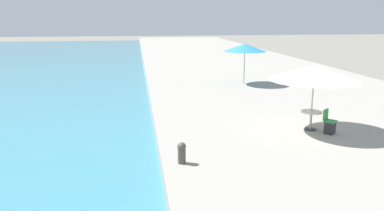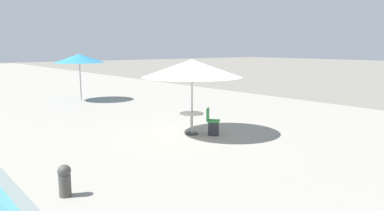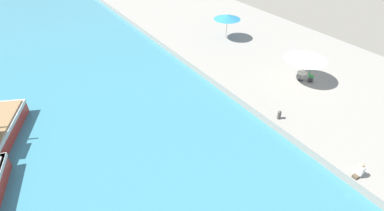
{
  "view_description": "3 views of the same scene",
  "coord_description": "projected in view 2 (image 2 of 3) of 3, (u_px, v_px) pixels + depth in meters",
  "views": [
    {
      "loc": [
        -0.63,
        3.7,
        4.89
      ],
      "look_at": [
        1.5,
        18.15,
        1.39
      ],
      "focal_mm": 35.0,
      "sensor_mm": 36.0,
      "label": 1
    },
    {
      "loc": [
        -1.86,
        7.02,
        3.53
      ],
      "look_at": [
        5.92,
        16.74,
        1.59
      ],
      "focal_mm": 35.0,
      "sensor_mm": 36.0,
      "label": 2
    },
    {
      "loc": [
        -13.28,
        3.84,
        13.29
      ],
      "look_at": [
        -4.0,
        18.0,
        1.19
      ],
      "focal_mm": 28.0,
      "sensor_mm": 36.0,
      "label": 3
    }
  ],
  "objects": [
    {
      "name": "cafe_chair_left",
      "position": [
        213.0,
        126.0,
        12.64
      ],
      "size": [
        0.59,
        0.59,
        0.91
      ],
      "rotation": [
        0.0,
        0.0,
        3.88
      ],
      "color": "#2D2D33",
      "rests_on": "quay_promenade"
    },
    {
      "name": "cafe_table",
      "position": [
        192.0,
        119.0,
        12.72
      ],
      "size": [
        0.8,
        0.8,
        0.74
      ],
      "color": "#333338",
      "rests_on": "quay_promenade"
    },
    {
      "name": "cafe_umbrella_white",
      "position": [
        79.0,
        58.0,
        20.51
      ],
      "size": [
        2.75,
        2.75,
        2.58
      ],
      "color": "#B7B7B7",
      "rests_on": "quay_promenade"
    },
    {
      "name": "quay_promenade",
      "position": [
        53.0,
        88.0,
        29.71
      ],
      "size": [
        16.0,
        90.0,
        0.59
      ],
      "color": "gray",
      "rests_on": "ground_plane"
    },
    {
      "name": "mooring_bollard",
      "position": [
        65.0,
        179.0,
        7.42
      ],
      "size": [
        0.26,
        0.26,
        0.65
      ],
      "color": "#4C4742",
      "rests_on": "quay_promenade"
    },
    {
      "name": "cafe_umbrella_pink",
      "position": [
        192.0,
        68.0,
        12.41
      ],
      "size": [
        3.35,
        3.35,
        2.54
      ],
      "color": "#B7B7B7",
      "rests_on": "quay_promenade"
    }
  ]
}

